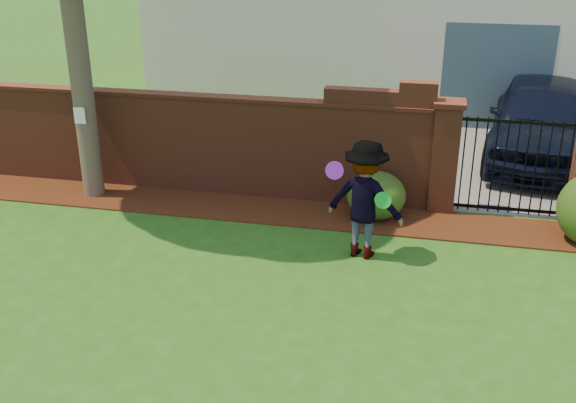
% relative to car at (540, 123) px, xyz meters
% --- Properties ---
extents(ground, '(80.00, 80.00, 0.01)m').
position_rel_car_xyz_m(ground, '(-4.24, -6.83, -0.82)').
color(ground, '#265515').
rests_on(ground, ground).
extents(mulch_bed, '(11.10, 1.08, 0.03)m').
position_rel_car_xyz_m(mulch_bed, '(-5.19, -3.50, -0.80)').
color(mulch_bed, '#3A190A').
rests_on(mulch_bed, ground).
extents(brick_wall, '(8.70, 0.31, 2.16)m').
position_rel_car_xyz_m(brick_wall, '(-6.25, -2.83, 0.11)').
color(brick_wall, brown).
rests_on(brick_wall, ground).
extents(pillar_left, '(0.50, 0.50, 1.88)m').
position_rel_car_xyz_m(pillar_left, '(-1.84, -2.83, 0.14)').
color(pillar_left, brown).
rests_on(pillar_left, ground).
extents(iron_gate, '(1.78, 0.03, 1.60)m').
position_rel_car_xyz_m(iron_gate, '(-0.74, -2.83, 0.04)').
color(iron_gate, black).
rests_on(iron_gate, ground).
extents(driveway, '(3.20, 8.00, 0.01)m').
position_rel_car_xyz_m(driveway, '(-0.74, 1.17, -0.81)').
color(driveway, slate).
rests_on(driveway, ground).
extents(car, '(2.61, 5.01, 1.63)m').
position_rel_car_xyz_m(car, '(0.00, 0.00, 0.00)').
color(car, black).
rests_on(car, ground).
extents(paper_notice, '(0.20, 0.01, 0.28)m').
position_rel_car_xyz_m(paper_notice, '(-7.84, -3.62, 0.69)').
color(paper_notice, white).
rests_on(paper_notice, tree).
extents(shrub_left, '(0.95, 0.95, 0.78)m').
position_rel_car_xyz_m(shrub_left, '(-2.88, -3.37, -0.42)').
color(shrub_left, '#1F4615').
rests_on(shrub_left, ground).
extents(man, '(1.24, 0.89, 1.73)m').
position_rel_car_xyz_m(man, '(-2.95, -4.76, 0.05)').
color(man, gray).
rests_on(man, ground).
extents(frisbee_purple, '(0.26, 0.09, 0.26)m').
position_rel_car_xyz_m(frisbee_purple, '(-3.37, -4.84, 0.51)').
color(frisbee_purple, purple).
rests_on(frisbee_purple, man).
extents(frisbee_green, '(0.25, 0.10, 0.24)m').
position_rel_car_xyz_m(frisbee_green, '(-2.67, -4.95, 0.17)').
color(frisbee_green, green).
rests_on(frisbee_green, man).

